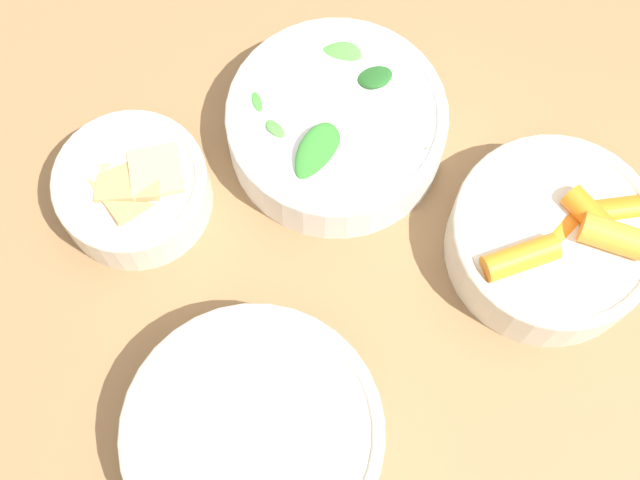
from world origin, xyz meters
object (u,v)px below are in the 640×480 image
at_px(bowl_carrots, 553,239).
at_px(bowl_beans_hotdog, 254,437).
at_px(bowl_greens, 340,121).
at_px(bowl_cookies, 133,188).

distance_m(bowl_carrots, bowl_beans_hotdog, 0.28).
bearing_deg(bowl_greens, bowl_cookies, -19.31).
relative_size(bowl_carrots, bowl_cookies, 1.30).
distance_m(bowl_carrots, bowl_cookies, 0.34).
distance_m(bowl_beans_hotdog, bowl_cookies, 0.23).
relative_size(bowl_greens, bowl_cookies, 1.47).
relative_size(bowl_beans_hotdog, bowl_cookies, 1.52).
bearing_deg(bowl_cookies, bowl_greens, 160.69).
xyz_separation_m(bowl_beans_hotdog, bowl_cookies, (-0.05, -0.22, -0.00)).
bearing_deg(bowl_beans_hotdog, bowl_greens, -142.98).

